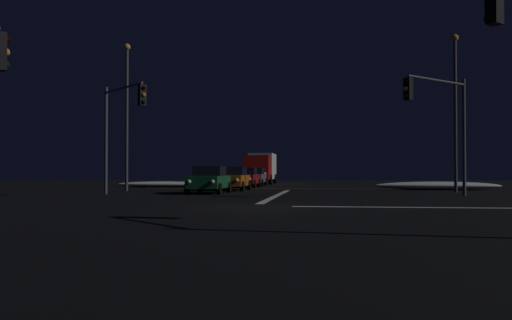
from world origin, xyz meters
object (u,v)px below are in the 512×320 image
Objects in this scene: box_truck at (261,167)px; traffic_signal_ne at (441,112)px; sedan_orange at (232,178)px; streetlamp_right_near at (455,102)px; streetlamp_left_near at (127,106)px; sedan_green at (209,180)px; traffic_signal_nw at (121,117)px; sedan_gray at (254,177)px; sedan_red at (245,177)px.

box_truck is 30.39m from traffic_signal_ne.
traffic_signal_ne reaches higher than sedan_orange.
streetlamp_left_near is (-20.77, -0.00, 0.01)m from streetlamp_right_near.
traffic_signal_nw reaches higher than sedan_green.
traffic_signal_nw is 0.62× the size of streetlamp_right_near.
sedan_green is at bearing -29.29° from streetlamp_left_near.
sedan_green is 0.72× the size of traffic_signal_nw.
streetlamp_right_near reaches higher than sedan_gray.
streetlamp_right_near reaches higher than traffic_signal_ne.
sedan_red is 16.91m from streetlamp_right_near.
box_truck is at bearing 91.04° from sedan_orange.
sedan_green is at bearing 36.46° from traffic_signal_nw.
box_truck is (0.13, 24.57, 0.91)m from sedan_green.
streetlamp_left_near is at bearing -180.00° from streetlamp_right_near.
sedan_orange is (0.48, 5.23, 0.00)m from sedan_green.
streetlamp_right_near is (2.12, 6.62, 1.29)m from traffic_signal_ne.
sedan_gray is at bearing 135.75° from streetlamp_right_near.
sedan_red is 13.06m from box_truck.
streetlamp_left_near is at bearing 150.71° from sedan_green.
streetlamp_left_near is (-18.66, 6.62, 1.30)m from traffic_signal_ne.
sedan_red is 0.71× the size of traffic_signal_ne.
traffic_signal_nw is (-4.50, -20.41, 3.38)m from sedan_gray.
sedan_red is at bearing 129.29° from traffic_signal_ne.
box_truck is 1.36× the size of traffic_signal_ne.
sedan_gray is 20.37m from streetlamp_right_near.
traffic_signal_nw is (-16.58, 0.03, -0.05)m from traffic_signal_ne.
sedan_gray is 16.03m from streetlamp_left_near.
sedan_orange and sedan_gray have the same top height.
streetlamp_right_near is 1.00× the size of streetlamp_left_near.
streetlamp_left_near is (-2.08, 6.58, 1.35)m from traffic_signal_nw.
sedan_gray is 0.71× the size of traffic_signal_ne.
sedan_green is at bearing -91.09° from sedan_gray.
box_truck is 22.34m from streetlamp_left_near.
traffic_signal_nw is at bearing -72.45° from streetlamp_left_near.
sedan_green and sedan_gray have the same top height.
sedan_orange is 14.92m from streetlamp_right_near.
traffic_signal_ne is 0.63× the size of streetlamp_right_near.
sedan_orange is at bearing 172.98° from streetlamp_right_near.
streetlamp_right_near is at bearing -29.69° from sedan_red.
streetlamp_left_near reaches higher than sedan_green.
streetlamp_left_near is at bearing -165.58° from sedan_orange.
sedan_orange is at bearing -89.45° from sedan_red.
sedan_green is 15.67m from streetlamp_right_near.
sedan_orange is 0.71× the size of traffic_signal_ne.
traffic_signal_nw reaches higher than sedan_gray.
traffic_signal_nw is at bearing -107.41° from sedan_red.
sedan_green is at bearing 165.93° from traffic_signal_ne.
traffic_signal_nw is at bearing -160.60° from streetlamp_right_near.
box_truck is (-0.35, 19.34, 0.91)m from sedan_orange.
sedan_orange is 6.31m from sedan_red.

